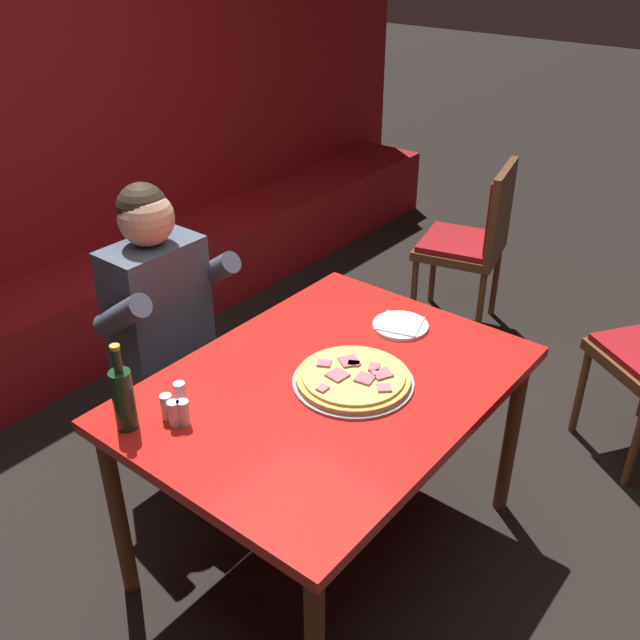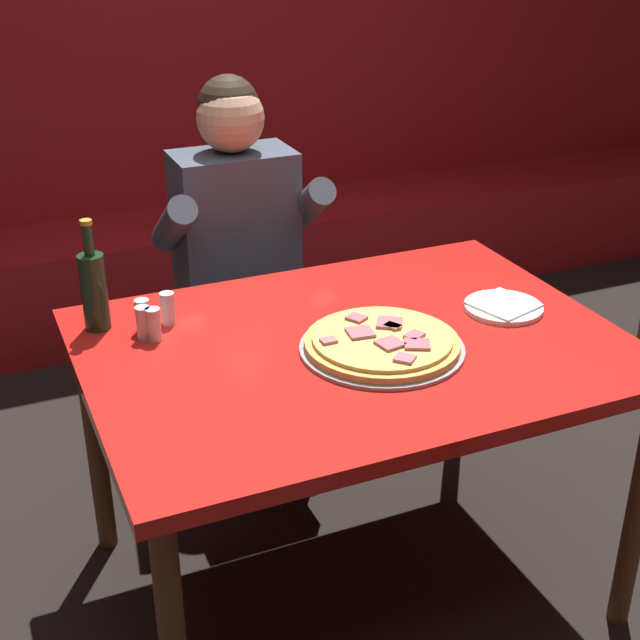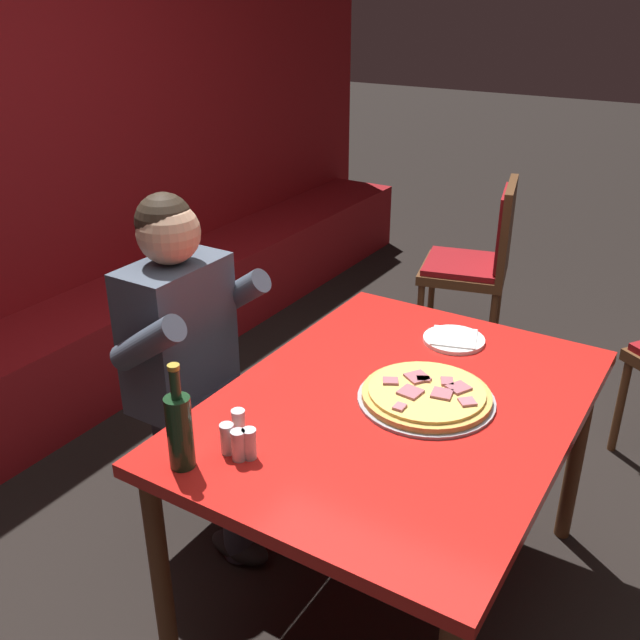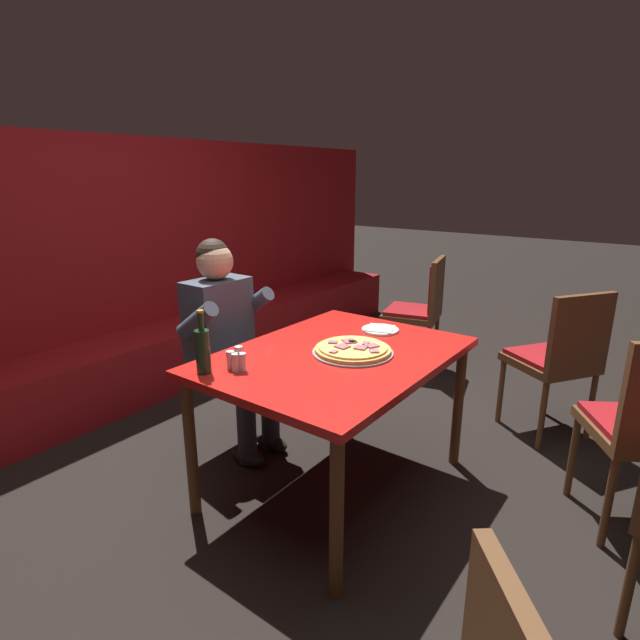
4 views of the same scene
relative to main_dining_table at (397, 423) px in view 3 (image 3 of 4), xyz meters
name	(u,v)px [view 3 (image 3 of 4)]	position (x,y,z in m)	size (l,w,h in m)	color
ground_plane	(387,592)	(0.00, 0.00, -0.69)	(24.00, 24.00, 0.00)	black
booth_bench	(20,387)	(0.00, 1.86, -0.46)	(6.46, 0.48, 0.46)	maroon
main_dining_table	(397,423)	(0.00, 0.00, 0.00)	(1.32, 0.97, 0.76)	brown
pizza	(426,395)	(0.04, -0.07, 0.10)	(0.40, 0.40, 0.05)	#9E9EA3
plate_white_paper	(454,339)	(0.45, 0.01, 0.09)	(0.21, 0.21, 0.02)	white
beer_bottle	(180,429)	(-0.57, 0.33, 0.19)	(0.07, 0.07, 0.29)	#19381E
shaker_parmesan	(227,440)	(-0.46, 0.27, 0.12)	(0.04, 0.04, 0.09)	silver
shaker_red_pepper_flakes	(239,426)	(-0.40, 0.28, 0.12)	(0.04, 0.04, 0.09)	silver
shaker_black_pepper	(238,447)	(-0.47, 0.22, 0.12)	(0.04, 0.04, 0.09)	silver
shaker_oregano	(249,445)	(-0.45, 0.20, 0.12)	(0.04, 0.04, 0.09)	silver
diner_seated_blue_shirt	(198,359)	(-0.03, 0.74, 0.02)	(0.53, 0.53, 1.27)	black
dining_chair_by_booth	(480,256)	(1.82, 0.40, -0.12)	(0.53, 0.53, 0.97)	brown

